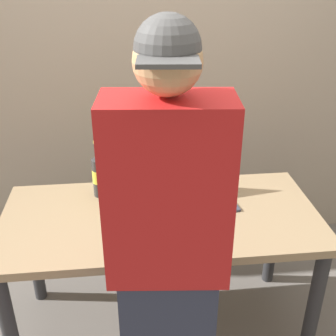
{
  "coord_description": "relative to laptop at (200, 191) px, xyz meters",
  "views": [
    {
      "loc": [
        -0.15,
        -1.71,
        1.87
      ],
      "look_at": [
        0.04,
        0.0,
        0.98
      ],
      "focal_mm": 45.45,
      "sensor_mm": 36.0,
      "label": 1
    }
  ],
  "objects": [
    {
      "name": "ground_plane",
      "position": [
        -0.21,
        -0.11,
        -0.78
      ],
      "size": [
        8.0,
        8.0,
        0.0
      ],
      "primitive_type": "plane",
      "color": "slate",
      "rests_on": "ground"
    },
    {
      "name": "desk",
      "position": [
        -0.21,
        -0.11,
        -0.15
      ],
      "size": [
        1.53,
        0.71,
        0.73
      ],
      "color": "#9E8460",
      "rests_on": "ground"
    },
    {
      "name": "laptop",
      "position": [
        0.0,
        0.0,
        0.0
      ],
      "size": [
        0.35,
        0.3,
        0.22
      ],
      "color": "#383D4C",
      "rests_on": "desk"
    },
    {
      "name": "beer_bottle_amber",
      "position": [
        -0.44,
        -0.01,
        0.07
      ],
      "size": [
        0.06,
        0.06,
        0.32
      ],
      "color": "brown",
      "rests_on": "desk"
    },
    {
      "name": "beer_bottle_green",
      "position": [
        -0.32,
        -0.02,
        0.05
      ],
      "size": [
        0.07,
        0.07,
        0.29
      ],
      "color": "#472B14",
      "rests_on": "desk"
    },
    {
      "name": "beer_bottle_brown",
      "position": [
        -0.3,
        0.13,
        0.06
      ],
      "size": [
        0.06,
        0.06,
        0.28
      ],
      "color": "#1E5123",
      "rests_on": "desk"
    },
    {
      "name": "beer_bottle_dark",
      "position": [
        -0.51,
        0.11,
        0.07
      ],
      "size": [
        0.07,
        0.07,
        0.31
      ],
      "color": "#333333",
      "rests_on": "desk"
    },
    {
      "name": "person_figure",
      "position": [
        -0.24,
        -0.68,
        0.1
      ],
      "size": [
        0.42,
        0.29,
        1.73
      ],
      "color": "#2D3347",
      "rests_on": "ground"
    },
    {
      "name": "back_wall",
      "position": [
        -0.21,
        0.77,
        0.52
      ],
      "size": [
        6.0,
        0.1,
        2.6
      ],
      "primitive_type": "cube",
      "color": "tan",
      "rests_on": "ground"
    }
  ]
}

